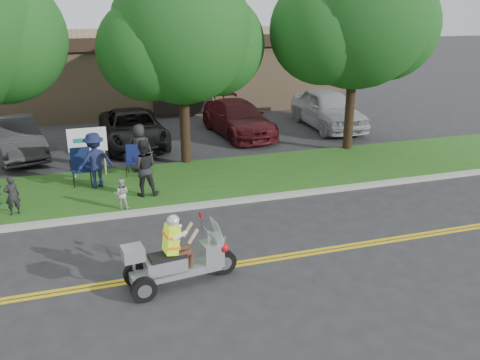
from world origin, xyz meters
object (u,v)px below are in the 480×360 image
object	(u,v)px
trike_scooter	(177,261)
spectator_adult_mid	(143,168)
parked_car_far_right	(328,109)
lawn_chair_a	(134,158)
parked_car_mid	(133,129)
parked_car_left	(15,138)
parked_car_right	(238,118)
lawn_chair_b	(81,164)

from	to	relation	value
trike_scooter	spectator_adult_mid	size ratio (longest dim) A/B	1.44
parked_car_far_right	lawn_chair_a	bearing A→B (deg)	-152.81
parked_car_mid	parked_car_far_right	distance (m)	9.06
spectator_adult_mid	parked_car_far_right	world-z (taller)	spectator_adult_mid
parked_car_mid	lawn_chair_a	bearing A→B (deg)	-97.97
spectator_adult_mid	parked_car_left	distance (m)	7.13
lawn_chair_a	parked_car_left	distance (m)	5.53
parked_car_mid	parked_car_left	bearing A→B (deg)	-179.46
parked_car_right	parked_car_far_right	world-z (taller)	parked_car_far_right
spectator_adult_mid	parked_car_mid	size ratio (longest dim) A/B	0.33
parked_car_far_right	parked_car_mid	bearing A→B (deg)	-174.99
parked_car_right	parked_car_mid	bearing A→B (deg)	179.91
trike_scooter	lawn_chair_b	bearing A→B (deg)	97.55
lawn_chair_a	parked_car_left	size ratio (longest dim) A/B	0.23
parked_car_right	parked_car_left	bearing A→B (deg)	178.45
lawn_chair_a	parked_car_mid	size ratio (longest dim) A/B	0.19
trike_scooter	spectator_adult_mid	xyz separation A→B (m)	(0.02, 5.20, 0.40)
trike_scooter	spectator_adult_mid	distance (m)	5.22
parked_car_mid	spectator_adult_mid	bearing A→B (deg)	-95.25
parked_car_mid	parked_car_right	bearing A→B (deg)	3.53
parked_car_left	parked_car_far_right	distance (m)	13.52
parked_car_far_right	parked_car_right	bearing A→B (deg)	-177.78
parked_car_far_right	parked_car_left	bearing A→B (deg)	-175.11
parked_car_right	trike_scooter	bearing A→B (deg)	-118.77
trike_scooter	parked_car_left	xyz separation A→B (m)	(-4.09, 11.03, 0.17)
lawn_chair_b	parked_car_far_right	size ratio (longest dim) A/B	0.22
parked_car_left	parked_car_right	distance (m)	9.12
trike_scooter	parked_car_right	size ratio (longest dim) A/B	0.49
parked_car_right	lawn_chair_b	bearing A→B (deg)	-150.12
lawn_chair_b	parked_car_left	xyz separation A→B (m)	(-2.33, 4.18, -0.02)
lawn_chair_b	lawn_chair_a	bearing A→B (deg)	13.03
lawn_chair_b	spectator_adult_mid	xyz separation A→B (m)	(1.78, -1.65, 0.21)
trike_scooter	spectator_adult_mid	world-z (taller)	spectator_adult_mid
parked_car_left	parked_car_mid	bearing A→B (deg)	-12.94
lawn_chair_b	parked_car_mid	size ratio (longest dim) A/B	0.22
trike_scooter	lawn_chair_a	world-z (taller)	trike_scooter
spectator_adult_mid	parked_car_mid	bearing A→B (deg)	-86.66
lawn_chair_b	parked_car_left	size ratio (longest dim) A/B	0.26
lawn_chair_a	lawn_chair_b	world-z (taller)	lawn_chair_b
parked_car_mid	parked_car_right	size ratio (longest dim) A/B	1.02
parked_car_left	lawn_chair_a	bearing A→B (deg)	-58.49
trike_scooter	lawn_chair_a	size ratio (longest dim) A/B	2.46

